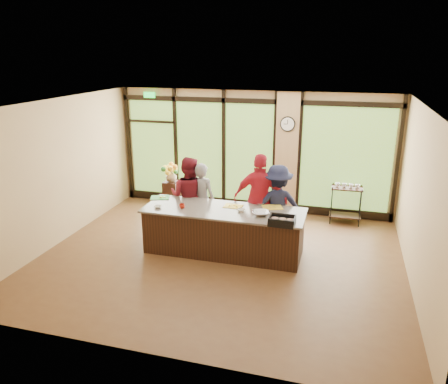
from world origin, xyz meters
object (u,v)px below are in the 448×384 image
Objects in this scene: cook_left at (202,199)px; island_base at (224,232)px; bar_cart at (346,199)px; flower_stand at (172,196)px; roasting_pan at (282,222)px; cook_right at (277,205)px.

island_base is at bearing 136.34° from cook_left.
island_base is 3.28m from bar_cart.
island_base is 4.14× the size of flower_stand.
flower_stand is (-3.18, 2.52, -0.59)m from roasting_pan.
roasting_pan is (1.94, -1.22, 0.14)m from cook_left.
bar_cart is at bearing 4.63° from flower_stand.
island_base is 1.82× the size of cook_right.
flower_stand is at bearing -44.52° from cook_right.
cook_left is (-0.71, 0.75, 0.38)m from island_base.
island_base is 1.10m from cook_left.
bar_cart is (2.33, 2.30, 0.14)m from island_base.
cook_right reaches higher than cook_left.
flower_stand is (-1.96, 2.05, -0.07)m from island_base.
cook_right is 1.75× the size of bar_cart.
cook_right reaches higher than flower_stand.
cook_left reaches higher than flower_stand.
cook_left is at bearing -44.99° from flower_stand.
flower_stand is 0.77× the size of bar_cart.
bar_cart is (4.29, 0.26, 0.21)m from flower_stand.
cook_left is 0.96× the size of cook_right.
roasting_pan reaches higher than island_base.
bar_cart is (3.05, 1.56, -0.23)m from cook_left.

